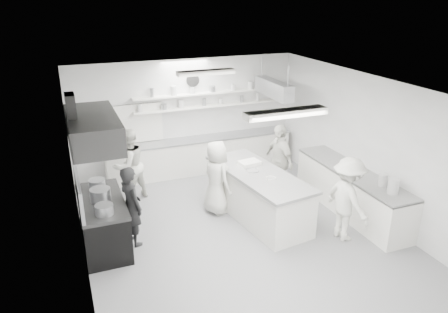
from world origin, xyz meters
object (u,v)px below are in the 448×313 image
object	(u,v)px
right_counter	(351,192)
cook_back	(129,165)
cook_stove	(131,206)
stove	(104,224)
prep_island	(258,196)
back_counter	(201,155)

from	to	relation	value
right_counter	cook_back	distance (m)	5.04
right_counter	cook_stove	distance (m)	4.75
right_counter	cook_stove	bearing A→B (deg)	174.54
cook_stove	cook_back	bearing A→B (deg)	-27.57
right_counter	cook_stove	xyz separation A→B (m)	(-4.72, 0.45, 0.33)
stove	right_counter	size ratio (longest dim) A/B	0.55
prep_island	cook_back	bearing A→B (deg)	134.53
prep_island	right_counter	bearing A→B (deg)	-23.07
stove	right_counter	distance (m)	5.28
stove	cook_stove	world-z (taller)	cook_stove
right_counter	prep_island	size ratio (longest dim) A/B	1.23
stove	right_counter	world-z (taller)	right_counter
stove	cook_stove	bearing A→B (deg)	-15.68
cook_stove	cook_back	size ratio (longest dim) A/B	0.92
stove	cook_stove	size ratio (longest dim) A/B	1.13
stove	back_counter	size ratio (longest dim) A/B	0.36
prep_island	cook_stove	world-z (taller)	cook_stove
stove	right_counter	xyz separation A→B (m)	(5.25, -0.60, 0.02)
stove	cook_stove	xyz separation A→B (m)	(0.53, -0.15, 0.35)
right_counter	prep_island	world-z (taller)	prep_island
back_counter	prep_island	xyz separation A→B (m)	(0.33, -2.87, 0.04)
right_counter	cook_back	world-z (taller)	cook_back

